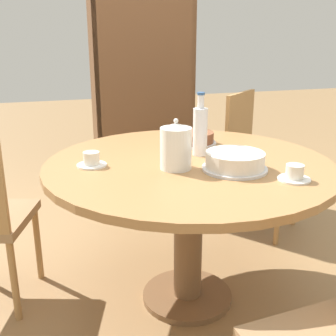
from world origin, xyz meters
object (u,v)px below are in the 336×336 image
Objects in this scene: bookshelf at (144,76)px; coffee_pot at (176,147)px; cup_b at (294,174)px; cake_second at (194,138)px; water_bottle at (200,130)px; chair_a at (256,158)px; cup_a at (92,160)px; cake_main at (235,161)px.

coffee_pot is at bearing 80.45° from bookshelf.
cup_b is (0.12, -2.04, -0.20)m from bookshelf.
water_bottle is at bearing -102.48° from cake_second.
chair_a is at bearing 42.82° from coffee_pot.
water_bottle is at bearing 43.86° from coffee_pot.
cake_main is at bearing -22.41° from cup_a.
bookshelf is at bearing 87.12° from cake_second.
water_bottle is 0.23m from cake_second.
bookshelf is 1.40m from cake_second.
cake_main is (-0.59, -0.86, 0.29)m from chair_a.
bookshelf is 8.63× the size of coffee_pot.
cake_second reaches higher than cup_a.
coffee_pot reaches higher than cake_main.
chair_a is 1.36m from cup_a.
cake_main is 1.19× the size of cake_second.
cup_b is (-0.41, -1.05, 0.27)m from chair_a.
cup_a is at bearing 168.41° from chair_a.
cup_a is at bearing 157.59° from cake_main.
bookshelf is at bearing 85.87° from water_bottle.
chair_a reaches higher than cake_second.
cup_a is (-0.53, -0.03, -0.10)m from water_bottle.
cup_a is 1.00× the size of cup_b.
coffee_pot is at bearing 145.30° from cup_b.
chair_a reaches higher than cup_a.
chair_a is at bearing 27.67° from cup_a.
coffee_pot is (-0.83, -0.77, 0.35)m from chair_a.
water_bottle reaches higher than coffee_pot.
water_bottle is at bearing 2.80° from cup_a.
bookshelf reaches higher than chair_a.
bookshelf reaches higher than water_bottle.
cup_a is (-0.65, -1.61, -0.20)m from bookshelf.
water_bottle is (-0.65, -0.59, 0.37)m from chair_a.
bookshelf is at bearing 80.45° from coffee_pot.
coffee_pot reaches higher than cup_a.
chair_a is at bearing 118.21° from bookshelf.
cup_a is (-0.59, 0.24, -0.01)m from cake_main.
cake_second is at bearing 105.94° from cup_b.
chair_a is 3.06× the size of water_bottle.
chair_a is at bearing 42.52° from water_bottle.
water_bottle is (-0.11, -1.58, -0.10)m from bookshelf.
cup_a is at bearing -177.20° from water_bottle.
water_bottle is at bearing -176.74° from chair_a.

